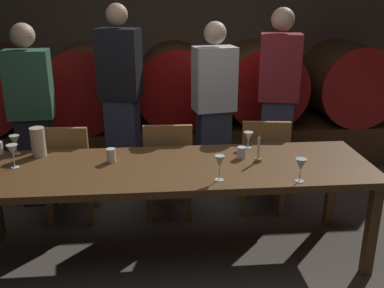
% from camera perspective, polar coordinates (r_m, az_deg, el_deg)
% --- Properties ---
extents(ground_plane, '(8.89, 8.89, 0.00)m').
position_cam_1_polar(ground_plane, '(3.26, 0.12, -16.76)').
color(ground_plane, '#4C443A').
extents(back_wall, '(6.84, 0.24, 2.54)m').
position_cam_1_polar(back_wall, '(5.53, -2.65, 12.65)').
color(back_wall, brown).
rests_on(back_wall, ground).
extents(barrel_shelf, '(6.16, 0.90, 0.45)m').
position_cam_1_polar(barrel_shelf, '(5.23, -2.20, 0.46)').
color(barrel_shelf, brown).
rests_on(barrel_shelf, ground).
extents(wine_barrel_left, '(0.90, 0.90, 0.90)m').
position_cam_1_polar(wine_barrel_left, '(5.10, -13.53, 7.22)').
color(wine_barrel_left, brown).
rests_on(wine_barrel_left, barrel_shelf).
extents(wine_barrel_center, '(0.90, 0.90, 0.90)m').
position_cam_1_polar(wine_barrel_center, '(5.06, -1.97, 7.63)').
color(wine_barrel_center, '#513319').
rests_on(wine_barrel_center, barrel_shelf).
extents(wine_barrel_right, '(0.90, 0.90, 0.90)m').
position_cam_1_polar(wine_barrel_right, '(5.19, 8.67, 7.74)').
color(wine_barrel_right, brown).
rests_on(wine_barrel_right, barrel_shelf).
extents(wine_barrel_far_right, '(0.90, 0.90, 0.90)m').
position_cam_1_polar(wine_barrel_far_right, '(5.52, 19.14, 7.59)').
color(wine_barrel_far_right, '#513319').
rests_on(wine_barrel_far_right, barrel_shelf).
extents(dining_table, '(2.90, 0.83, 0.73)m').
position_cam_1_polar(dining_table, '(3.17, -2.89, -3.87)').
color(dining_table, brown).
rests_on(dining_table, ground).
extents(chair_left, '(0.43, 0.43, 0.88)m').
position_cam_1_polar(chair_left, '(3.88, -15.52, -3.03)').
color(chair_left, olive).
rests_on(chair_left, ground).
extents(chair_center, '(0.41, 0.41, 0.88)m').
position_cam_1_polar(chair_center, '(3.80, -3.09, -2.78)').
color(chair_center, olive).
rests_on(chair_center, ground).
extents(chair_right, '(0.45, 0.45, 0.88)m').
position_cam_1_polar(chair_right, '(3.94, 9.13, -2.16)').
color(chair_right, olive).
rests_on(chair_right, ground).
extents(guest_far_left, '(0.39, 0.26, 1.65)m').
position_cam_1_polar(guest_far_left, '(4.20, -19.82, 3.40)').
color(guest_far_left, black).
rests_on(guest_far_left, ground).
extents(guest_center_left, '(0.43, 0.33, 1.80)m').
position_cam_1_polar(guest_center_left, '(4.27, -9.08, 5.69)').
color(guest_center_left, '#33384C').
rests_on(guest_center_left, ground).
extents(guest_center_right, '(0.42, 0.31, 1.65)m').
position_cam_1_polar(guest_center_right, '(4.21, 2.83, 4.53)').
color(guest_center_right, '#33384C').
rests_on(guest_center_right, ground).
extents(guest_far_right, '(0.42, 0.32, 1.76)m').
position_cam_1_polar(guest_far_right, '(4.40, 10.96, 5.74)').
color(guest_far_right, '#33384C').
rests_on(guest_far_right, ground).
extents(candle_center, '(0.05, 0.05, 0.21)m').
position_cam_1_polar(candle_center, '(3.24, 8.51, -1.28)').
color(candle_center, olive).
rests_on(candle_center, dining_table).
extents(pitcher, '(0.11, 0.11, 0.22)m').
position_cam_1_polar(pitcher, '(3.50, -19.18, 0.27)').
color(pitcher, beige).
rests_on(pitcher, dining_table).
extents(wine_glass_far_left, '(0.08, 0.08, 0.15)m').
position_cam_1_polar(wine_glass_far_left, '(3.59, -21.83, 0.36)').
color(wine_glass_far_left, silver).
rests_on(wine_glass_far_left, dining_table).
extents(wine_glass_left, '(0.08, 0.08, 0.17)m').
position_cam_1_polar(wine_glass_left, '(3.32, -22.08, -0.79)').
color(wine_glass_left, white).
rests_on(wine_glass_left, dining_table).
extents(wine_glass_center, '(0.06, 0.06, 0.17)m').
position_cam_1_polar(wine_glass_center, '(2.88, 3.57, -2.38)').
color(wine_glass_center, silver).
rests_on(wine_glass_center, dining_table).
extents(wine_glass_right, '(0.08, 0.08, 0.13)m').
position_cam_1_polar(wine_glass_right, '(3.50, 7.27, 0.95)').
color(wine_glass_right, white).
rests_on(wine_glass_right, dining_table).
extents(wine_glass_far_right, '(0.07, 0.07, 0.16)m').
position_cam_1_polar(wine_glass_far_right, '(2.94, 13.81, -2.67)').
color(wine_glass_far_right, silver).
rests_on(wine_glass_far_right, dining_table).
extents(cup_center, '(0.07, 0.07, 0.10)m').
position_cam_1_polar(cup_center, '(3.25, -10.35, -1.44)').
color(cup_center, white).
rests_on(cup_center, dining_table).
extents(cup_right, '(0.07, 0.07, 0.09)m').
position_cam_1_polar(cup_right, '(3.30, 6.39, -1.10)').
color(cup_right, white).
rests_on(cup_right, dining_table).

